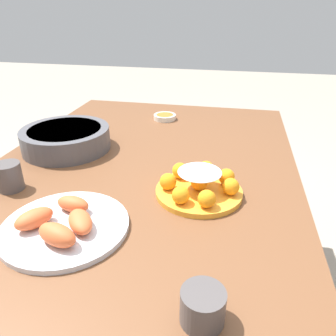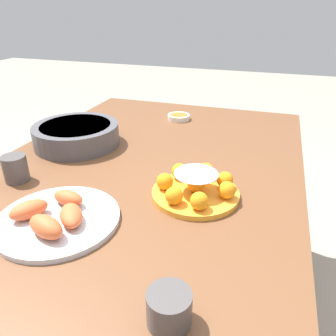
{
  "view_description": "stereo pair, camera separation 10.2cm",
  "coord_description": "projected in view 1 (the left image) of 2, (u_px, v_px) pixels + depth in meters",
  "views": [
    {
      "loc": [
        -0.96,
        -0.29,
        1.26
      ],
      "look_at": [
        -0.07,
        -0.11,
        0.79
      ],
      "focal_mm": 35.0,
      "sensor_mm": 36.0,
      "label": 1
    },
    {
      "loc": [
        -0.94,
        -0.39,
        1.26
      ],
      "look_at": [
        -0.07,
        -0.11,
        0.79
      ],
      "focal_mm": 35.0,
      "sensor_mm": 36.0,
      "label": 2
    }
  ],
  "objects": [
    {
      "name": "ground_plane",
      "position": [
        148.0,
        317.0,
        1.46
      ],
      "size": [
        12.0,
        12.0,
        0.0
      ],
      "primitive_type": "plane",
      "color": "#9E9384"
    },
    {
      "name": "dining_table",
      "position": [
        143.0,
        187.0,
        1.16
      ],
      "size": [
        1.53,
        1.04,
        0.75
      ],
      "color": "brown",
      "rests_on": "ground_plane"
    },
    {
      "name": "cake_plate",
      "position": [
        199.0,
        185.0,
        0.95
      ],
      "size": [
        0.25,
        0.25,
        0.08
      ],
      "color": "gold",
      "rests_on": "dining_table"
    },
    {
      "name": "serving_bowl",
      "position": [
        66.0,
        138.0,
        1.24
      ],
      "size": [
        0.33,
        0.33,
        0.08
      ],
      "color": "#4C4C51",
      "rests_on": "dining_table"
    },
    {
      "name": "sauce_bowl",
      "position": [
        165.0,
        117.0,
        1.56
      ],
      "size": [
        0.11,
        0.11,
        0.02
      ],
      "color": "silver",
      "rests_on": "dining_table"
    },
    {
      "name": "seafood_platter",
      "position": [
        63.0,
        224.0,
        0.8
      ],
      "size": [
        0.31,
        0.31,
        0.06
      ],
      "color": "silver",
      "rests_on": "dining_table"
    },
    {
      "name": "cup_near",
      "position": [
        203.0,
        307.0,
        0.57
      ],
      "size": [
        0.08,
        0.08,
        0.07
      ],
      "color": "#4C4747",
      "rests_on": "dining_table"
    },
    {
      "name": "cup_far",
      "position": [
        9.0,
        177.0,
        0.97
      ],
      "size": [
        0.07,
        0.07,
        0.08
      ],
      "color": "#4C4747",
      "rests_on": "dining_table"
    }
  ]
}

